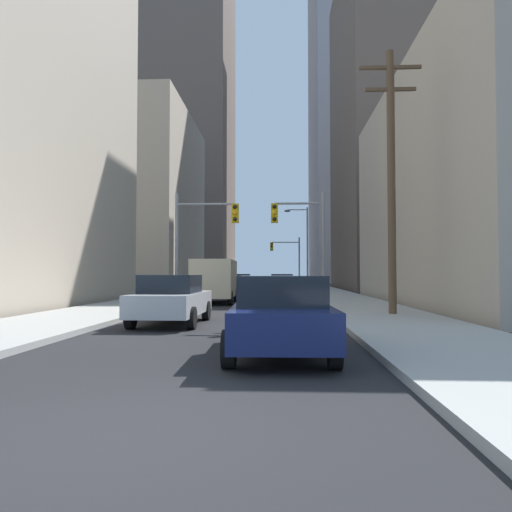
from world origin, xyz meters
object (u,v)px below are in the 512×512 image
object	(u,v)px
cargo_van_beige	(215,279)
sedan_red	(282,284)
traffic_signal_near_left	(203,229)
traffic_signal_far_right	(287,253)
sedan_silver	(172,299)
sedan_navy	(281,315)
traffic_signal_near_right	(301,229)
sedan_green	(241,283)

from	to	relation	value
cargo_van_beige	sedan_red	world-z (taller)	cargo_van_beige
traffic_signal_near_left	traffic_signal_far_right	bearing A→B (deg)	81.33
sedan_silver	traffic_signal_far_right	world-z (taller)	traffic_signal_far_right
sedan_navy	sedan_silver	xyz separation A→B (m)	(-3.36, 5.45, 0.00)
traffic_signal_near_right	traffic_signal_far_right	size ratio (longest dim) A/B	1.00
cargo_van_beige	sedan_navy	bearing A→B (deg)	-77.87
sedan_navy	traffic_signal_near_left	bearing A→B (deg)	103.95
cargo_van_beige	sedan_green	size ratio (longest dim) A/B	1.24
sedan_red	sedan_green	distance (m)	4.85
sedan_green	sedan_red	bearing A→B (deg)	-44.90
sedan_red	traffic_signal_near_right	distance (m)	10.99
cargo_van_beige	traffic_signal_near_right	distance (m)	5.41
cargo_van_beige	traffic_signal_near_right	bearing A→B (deg)	13.49
sedan_navy	traffic_signal_near_left	xyz separation A→B (m)	(-4.24, 17.08, 3.26)
sedan_red	traffic_signal_far_right	world-z (taller)	traffic_signal_far_right
cargo_van_beige	sedan_navy	distance (m)	16.36
cargo_van_beige	traffic_signal_near_left	bearing A→B (deg)	126.35
sedan_red	sedan_silver	bearing A→B (deg)	-98.97
sedan_silver	traffic_signal_far_right	distance (m)	44.89
sedan_navy	sedan_green	xyz separation A→B (m)	(-3.31, 30.96, 0.00)
sedan_silver	sedan_green	world-z (taller)	same
sedan_green	traffic_signal_near_right	size ratio (longest dim) A/B	0.71
sedan_silver	traffic_signal_near_left	xyz separation A→B (m)	(-0.88, 11.63, 3.26)
sedan_silver	sedan_green	bearing A→B (deg)	89.88
cargo_van_beige	traffic_signal_far_right	size ratio (longest dim) A/B	0.88
sedan_green	traffic_signal_far_right	world-z (taller)	traffic_signal_far_right
traffic_signal_near_right	traffic_signal_far_right	xyz separation A→B (m)	(-0.34, 32.94, 0.04)
cargo_van_beige	traffic_signal_near_left	distance (m)	3.06
sedan_red	cargo_van_beige	bearing A→B (deg)	-107.16
traffic_signal_near_right	sedan_silver	bearing A→B (deg)	-111.04
cargo_van_beige	sedan_navy	size ratio (longest dim) A/B	1.24
traffic_signal_near_left	traffic_signal_far_right	size ratio (longest dim) A/B	1.00
traffic_signal_near_right	traffic_signal_far_right	distance (m)	32.95
traffic_signal_far_right	cargo_van_beige	bearing A→B (deg)	-97.06
sedan_red	traffic_signal_near_left	xyz separation A→B (m)	(-4.37, -10.46, 3.26)
sedan_silver	traffic_signal_near_left	distance (m)	12.11
sedan_navy	traffic_signal_near_right	size ratio (longest dim) A/B	0.71
sedan_red	traffic_signal_near_left	distance (m)	11.79
sedan_red	traffic_signal_far_right	xyz separation A→B (m)	(0.65, 22.49, 3.27)
sedan_green	traffic_signal_near_left	bearing A→B (deg)	-93.85
cargo_van_beige	sedan_silver	world-z (taller)	cargo_van_beige
sedan_navy	sedan_red	distance (m)	27.54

